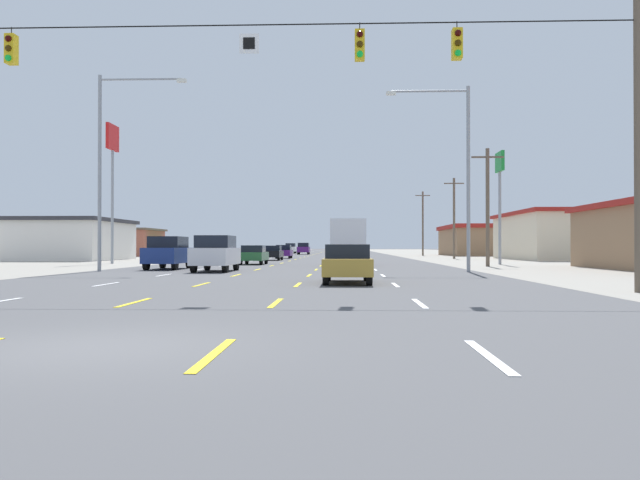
{
  "coord_description": "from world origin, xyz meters",
  "views": [
    {
      "loc": [
        3.43,
        -8.78,
        1.39
      ],
      "look_at": [
        0.32,
        73.0,
        2.18
      ],
      "focal_mm": 36.36,
      "sensor_mm": 36.0,
      "label": 1
    }
  ],
  "objects_px": {
    "sedan_inner_right_distant_c": "(346,249)",
    "sedan_inner_right_nearest": "(347,263)",
    "suv_inner_left_distant_a": "(304,248)",
    "box_truck_inner_right_midfar": "(348,240)",
    "sedan_inner_left_far": "(254,255)",
    "hatchback_inner_left_farthest": "(284,252)",
    "pole_sign_left_row_1": "(112,156)",
    "suv_far_left_distant_b": "(291,248)",
    "suv_far_left_mid": "(168,252)",
    "streetlight_right_row_0": "(460,164)",
    "suv_inner_left_near": "(216,253)",
    "sedan_inner_left_farther": "(273,253)",
    "pole_sign_right_row_1": "(500,179)",
    "streetlight_left_row_0": "(109,157)"
  },
  "relations": [
    {
      "from": "sedan_inner_right_distant_c",
      "to": "sedan_inner_right_nearest",
      "type": "bearing_deg",
      "value": -90.05
    },
    {
      "from": "suv_inner_left_distant_a",
      "to": "box_truck_inner_right_midfar",
      "type": "bearing_deg",
      "value": -83.56
    },
    {
      "from": "sedan_inner_left_far",
      "to": "suv_inner_left_distant_a",
      "type": "distance_m",
      "value": 60.68
    },
    {
      "from": "hatchback_inner_left_farthest",
      "to": "pole_sign_left_row_1",
      "type": "bearing_deg",
      "value": -116.85
    },
    {
      "from": "suv_far_left_distant_b",
      "to": "sedan_inner_right_nearest",
      "type": "bearing_deg",
      "value": -84.02
    },
    {
      "from": "sedan_inner_left_far",
      "to": "suv_inner_left_distant_a",
      "type": "height_order",
      "value": "suv_inner_left_distant_a"
    },
    {
      "from": "suv_far_left_mid",
      "to": "streetlight_right_row_0",
      "type": "xyz_separation_m",
      "value": [
        16.93,
        -3.52,
        4.85
      ]
    },
    {
      "from": "sedan_inner_left_far",
      "to": "suv_inner_left_near",
      "type": "bearing_deg",
      "value": -90.56
    },
    {
      "from": "sedan_inner_right_distant_c",
      "to": "suv_inner_left_near",
      "type": "bearing_deg",
      "value": -94.19
    },
    {
      "from": "suv_inner_left_near",
      "to": "box_truck_inner_right_midfar",
      "type": "xyz_separation_m",
      "value": [
        7.34,
        10.69,
        0.81
      ]
    },
    {
      "from": "sedan_inner_left_far",
      "to": "hatchback_inner_left_farthest",
      "type": "relative_size",
      "value": 1.15
    },
    {
      "from": "suv_far_left_mid",
      "to": "suv_inner_left_distant_a",
      "type": "distance_m",
      "value": 71.3
    },
    {
      "from": "sedan_inner_left_farther",
      "to": "pole_sign_right_row_1",
      "type": "xyz_separation_m",
      "value": [
        19.0,
        -13.98,
        5.75
      ]
    },
    {
      "from": "pole_sign_left_row_1",
      "to": "box_truck_inner_right_midfar",
      "type": "bearing_deg",
      "value": -14.13
    },
    {
      "from": "sedan_inner_right_nearest",
      "to": "suv_far_left_mid",
      "type": "relative_size",
      "value": 0.92
    },
    {
      "from": "suv_inner_left_near",
      "to": "box_truck_inner_right_midfar",
      "type": "relative_size",
      "value": 0.68
    },
    {
      "from": "sedan_inner_right_nearest",
      "to": "suv_inner_left_distant_a",
      "type": "bearing_deg",
      "value": 94.74
    },
    {
      "from": "sedan_inner_right_distant_c",
      "to": "streetlight_left_row_0",
      "type": "bearing_deg",
      "value": -97.57
    },
    {
      "from": "sedan_inner_left_farther",
      "to": "suv_far_left_distant_b",
      "type": "distance_m",
      "value": 61.84
    },
    {
      "from": "pole_sign_left_row_1",
      "to": "sedan_inner_right_nearest",
      "type": "bearing_deg",
      "value": -54.75
    },
    {
      "from": "sedan_inner_left_far",
      "to": "suv_far_left_distant_b",
      "type": "height_order",
      "value": "suv_far_left_distant_b"
    },
    {
      "from": "hatchback_inner_left_farthest",
      "to": "sedan_inner_right_distant_c",
      "type": "height_order",
      "value": "hatchback_inner_left_farthest"
    },
    {
      "from": "hatchback_inner_left_farthest",
      "to": "suv_inner_left_distant_a",
      "type": "bearing_deg",
      "value": 90.07
    },
    {
      "from": "pole_sign_left_row_1",
      "to": "streetlight_right_row_0",
      "type": "relative_size",
      "value": 1.1
    },
    {
      "from": "suv_inner_left_distant_a",
      "to": "streetlight_right_row_0",
      "type": "relative_size",
      "value": 0.49
    },
    {
      "from": "sedan_inner_right_nearest",
      "to": "sedan_inner_left_farther",
      "type": "height_order",
      "value": "same"
    },
    {
      "from": "suv_inner_left_near",
      "to": "streetlight_left_row_0",
      "type": "bearing_deg",
      "value": -178.79
    },
    {
      "from": "hatchback_inner_left_farthest",
      "to": "pole_sign_left_row_1",
      "type": "xyz_separation_m",
      "value": [
        -11.58,
        -22.87,
        7.78
      ]
    },
    {
      "from": "suv_far_left_mid",
      "to": "hatchback_inner_left_farthest",
      "type": "xyz_separation_m",
      "value": [
        3.74,
        34.88,
        -0.24
      ]
    },
    {
      "from": "sedan_inner_right_nearest",
      "to": "pole_sign_right_row_1",
      "type": "height_order",
      "value": "pole_sign_right_row_1"
    },
    {
      "from": "sedan_inner_left_farther",
      "to": "hatchback_inner_left_farthest",
      "type": "xyz_separation_m",
      "value": [
        0.2,
        9.9,
        0.03
      ]
    },
    {
      "from": "sedan_inner_right_nearest",
      "to": "suv_far_left_distant_b",
      "type": "xyz_separation_m",
      "value": [
        -10.58,
        101.06,
        0.27
      ]
    },
    {
      "from": "box_truck_inner_right_midfar",
      "to": "pole_sign_right_row_1",
      "type": "distance_m",
      "value": 13.07
    },
    {
      "from": "suv_far_left_distant_b",
      "to": "streetlight_right_row_0",
      "type": "height_order",
      "value": "streetlight_right_row_0"
    },
    {
      "from": "sedan_inner_left_farther",
      "to": "suv_inner_left_distant_a",
      "type": "xyz_separation_m",
      "value": [
        0.16,
        46.22,
        0.27
      ]
    },
    {
      "from": "suv_far_left_mid",
      "to": "sedan_inner_right_nearest",
      "type": "bearing_deg",
      "value": -53.04
    },
    {
      "from": "pole_sign_left_row_1",
      "to": "streetlight_right_row_0",
      "type": "distance_m",
      "value": 29.36
    },
    {
      "from": "streetlight_left_row_0",
      "to": "pole_sign_right_row_1",
      "type": "bearing_deg",
      "value": 30.21
    },
    {
      "from": "streetlight_left_row_0",
      "to": "sedan_inner_left_farther",
      "type": "bearing_deg",
      "value": 78.22
    },
    {
      "from": "suv_inner_left_distant_a",
      "to": "sedan_inner_right_distant_c",
      "type": "xyz_separation_m",
      "value": [
        7.19,
        25.28,
        -0.27
      ]
    },
    {
      "from": "suv_far_left_mid",
      "to": "suv_far_left_distant_b",
      "type": "bearing_deg",
      "value": 89.87
    },
    {
      "from": "suv_far_left_mid",
      "to": "sedan_inner_right_distant_c",
      "type": "xyz_separation_m",
      "value": [
        10.89,
        96.48,
        -0.27
      ]
    },
    {
      "from": "sedan_inner_right_nearest",
      "to": "sedan_inner_right_distant_c",
      "type": "height_order",
      "value": "same"
    },
    {
      "from": "suv_far_left_mid",
      "to": "sedan_inner_left_farther",
      "type": "bearing_deg",
      "value": 81.93
    },
    {
      "from": "sedan_inner_right_nearest",
      "to": "pole_sign_left_row_1",
      "type": "relative_size",
      "value": 0.41
    },
    {
      "from": "sedan_inner_left_far",
      "to": "hatchback_inner_left_farthest",
      "type": "bearing_deg",
      "value": 89.93
    },
    {
      "from": "sedan_inner_right_distant_c",
      "to": "suv_far_left_distant_b",
      "type": "bearing_deg",
      "value": -137.63
    },
    {
      "from": "sedan_inner_right_nearest",
      "to": "streetlight_right_row_0",
      "type": "relative_size",
      "value": 0.45
    },
    {
      "from": "pole_sign_right_row_1",
      "to": "streetlight_right_row_0",
      "type": "relative_size",
      "value": 0.85
    },
    {
      "from": "sedan_inner_right_nearest",
      "to": "hatchback_inner_left_farthest",
      "type": "xyz_separation_m",
      "value": [
        -7.04,
        49.21,
        0.03
      ]
    }
  ]
}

